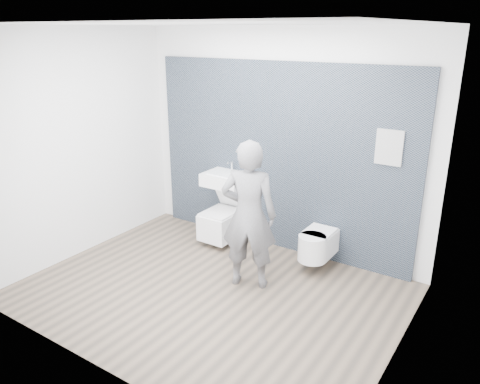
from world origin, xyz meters
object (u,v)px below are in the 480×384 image
Objects in this scene: visitor at (249,215)px; toilet_rounded at (316,245)px; toilet_square at (222,222)px; washbasin at (225,179)px.

toilet_rounded is at bearing -144.42° from visitor.
toilet_square reaches higher than toilet_rounded.
washbasin reaches higher than toilet_rounded.
visitor reaches higher than toilet_square.
washbasin is 0.73× the size of toilet_square.
visitor is at bearing -42.90° from washbasin.
visitor is (0.90, -0.83, -0.03)m from washbasin.
washbasin is 0.96× the size of toilet_rounded.
toilet_rounded is 1.04m from visitor.
washbasin is 0.60m from toilet_square.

